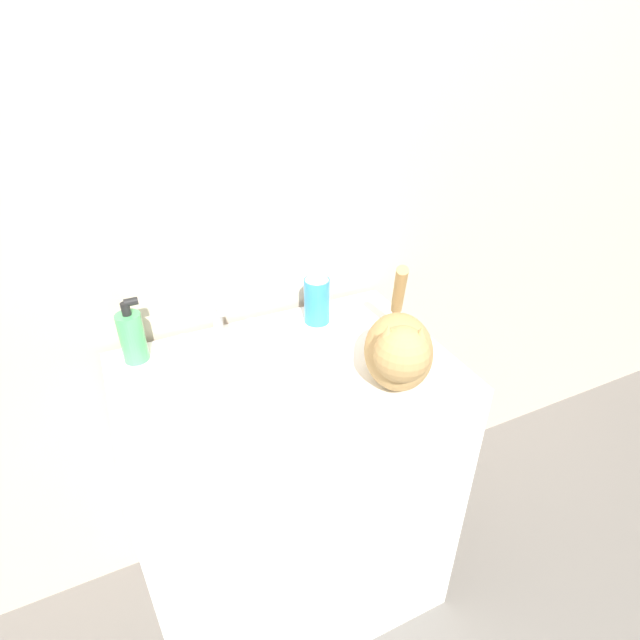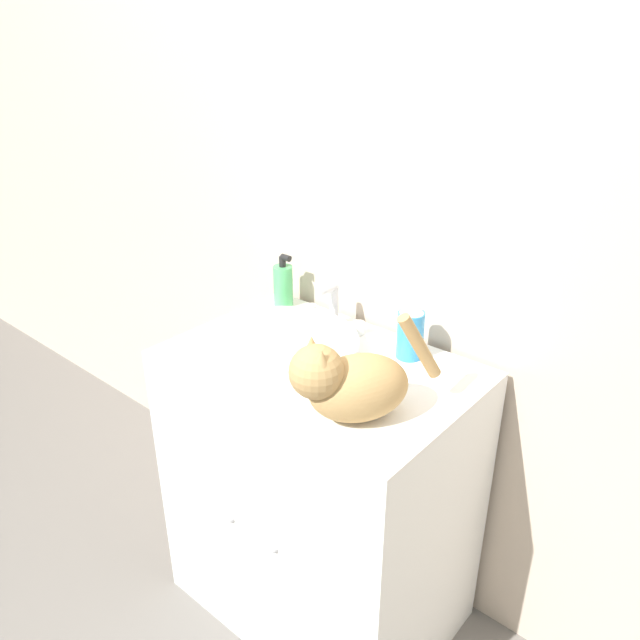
% 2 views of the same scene
% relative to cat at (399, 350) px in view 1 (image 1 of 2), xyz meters
% --- Properties ---
extents(wall_back, '(6.00, 0.05, 2.50)m').
position_rel_cat_xyz_m(wall_back, '(-0.20, 0.44, 0.33)').
color(wall_back, '#C6B29E').
rests_on(wall_back, ground_plane).
extents(vanity_cabinet, '(0.77, 0.52, 0.83)m').
position_rel_cat_xyz_m(vanity_cabinet, '(-0.20, 0.14, -0.50)').
color(vanity_cabinet, white).
rests_on(vanity_cabinet, ground_plane).
extents(sink_basin, '(0.40, 0.40, 0.04)m').
position_rel_cat_xyz_m(sink_basin, '(-0.31, 0.11, -0.07)').
color(sink_basin, white).
rests_on(sink_basin, vanity_cabinet).
extents(faucet, '(0.20, 0.08, 0.13)m').
position_rel_cat_xyz_m(faucet, '(-0.31, 0.32, -0.04)').
color(faucet, silver).
rests_on(faucet, vanity_cabinet).
extents(cat, '(0.25, 0.33, 0.23)m').
position_rel_cat_xyz_m(cat, '(0.00, 0.00, 0.00)').
color(cat, tan).
rests_on(cat, vanity_cabinet).
extents(soap_bottle, '(0.06, 0.06, 0.16)m').
position_rel_cat_xyz_m(soap_bottle, '(-0.51, 0.33, -0.02)').
color(soap_bottle, '#4CB266').
rests_on(soap_bottle, vanity_cabinet).
extents(spray_bottle, '(0.07, 0.07, 0.16)m').
position_rel_cat_xyz_m(spray_bottle, '(-0.05, 0.31, -0.01)').
color(spray_bottle, '#338CCC').
rests_on(spray_bottle, vanity_cabinet).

